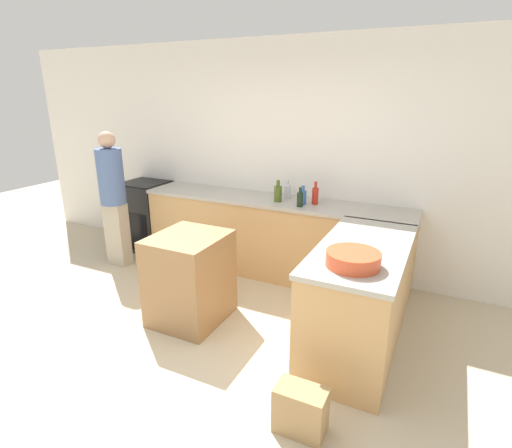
{
  "coord_description": "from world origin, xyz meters",
  "views": [
    {
      "loc": [
        1.8,
        -2.11,
        2.11
      ],
      "look_at": [
        0.3,
        0.96,
        0.98
      ],
      "focal_mm": 28.0,
      "sensor_mm": 36.0,
      "label": 1
    }
  ],
  "objects_px": {
    "person_by_range": "(113,195)",
    "wine_bottle_dark": "(300,199)",
    "range_oven": "(146,215)",
    "water_bottle_blue": "(303,197)",
    "mixing_bowl": "(353,259)",
    "island_table": "(190,278)",
    "hot_sauce_bottle": "(315,195)",
    "olive_oil_bottle": "(278,193)",
    "vinegar_bottle_clear": "(287,191)",
    "paper_bag": "(301,410)"
  },
  "relations": [
    {
      "from": "person_by_range",
      "to": "wine_bottle_dark",
      "type": "bearing_deg",
      "value": 11.5
    },
    {
      "from": "range_oven",
      "to": "water_bottle_blue",
      "type": "relative_size",
      "value": 4.52
    },
    {
      "from": "mixing_bowl",
      "to": "water_bottle_blue",
      "type": "xyz_separation_m",
      "value": [
        -0.89,
        1.41,
        0.03
      ]
    },
    {
      "from": "range_oven",
      "to": "island_table",
      "type": "bearing_deg",
      "value": -38.28
    },
    {
      "from": "person_by_range",
      "to": "hot_sauce_bottle",
      "type": "bearing_deg",
      "value": 14.92
    },
    {
      "from": "wine_bottle_dark",
      "to": "olive_oil_bottle",
      "type": "bearing_deg",
      "value": 162.46
    },
    {
      "from": "hot_sauce_bottle",
      "to": "olive_oil_bottle",
      "type": "bearing_deg",
      "value": -169.12
    },
    {
      "from": "hot_sauce_bottle",
      "to": "vinegar_bottle_clear",
      "type": "relative_size",
      "value": 1.17
    },
    {
      "from": "range_oven",
      "to": "vinegar_bottle_clear",
      "type": "bearing_deg",
      "value": 3.34
    },
    {
      "from": "wine_bottle_dark",
      "to": "hot_sauce_bottle",
      "type": "distance_m",
      "value": 0.21
    },
    {
      "from": "paper_bag",
      "to": "island_table",
      "type": "bearing_deg",
      "value": 149.79
    },
    {
      "from": "hot_sauce_bottle",
      "to": "olive_oil_bottle",
      "type": "height_order",
      "value": "hot_sauce_bottle"
    },
    {
      "from": "mixing_bowl",
      "to": "hot_sauce_bottle",
      "type": "xyz_separation_m",
      "value": [
        -0.76,
        1.47,
        0.05
      ]
    },
    {
      "from": "hot_sauce_bottle",
      "to": "paper_bag",
      "type": "xyz_separation_m",
      "value": [
        0.64,
        -2.13,
        -0.87
      ]
    },
    {
      "from": "island_table",
      "to": "hot_sauce_bottle",
      "type": "bearing_deg",
      "value": 58.86
    },
    {
      "from": "olive_oil_bottle",
      "to": "water_bottle_blue",
      "type": "height_order",
      "value": "olive_oil_bottle"
    },
    {
      "from": "wine_bottle_dark",
      "to": "vinegar_bottle_clear",
      "type": "distance_m",
      "value": 0.39
    },
    {
      "from": "olive_oil_bottle",
      "to": "water_bottle_blue",
      "type": "relative_size",
      "value": 1.18
    },
    {
      "from": "range_oven",
      "to": "wine_bottle_dark",
      "type": "bearing_deg",
      "value": -4.13
    },
    {
      "from": "wine_bottle_dark",
      "to": "water_bottle_blue",
      "type": "relative_size",
      "value": 1.02
    },
    {
      "from": "paper_bag",
      "to": "range_oven",
      "type": "bearing_deg",
      "value": 145.28
    },
    {
      "from": "wine_bottle_dark",
      "to": "person_by_range",
      "type": "bearing_deg",
      "value": -168.5
    },
    {
      "from": "water_bottle_blue",
      "to": "paper_bag",
      "type": "distance_m",
      "value": 2.37
    },
    {
      "from": "olive_oil_bottle",
      "to": "water_bottle_blue",
      "type": "distance_m",
      "value": 0.29
    },
    {
      "from": "range_oven",
      "to": "vinegar_bottle_clear",
      "type": "relative_size",
      "value": 4.35
    },
    {
      "from": "olive_oil_bottle",
      "to": "water_bottle_blue",
      "type": "bearing_deg",
      "value": 4.01
    },
    {
      "from": "mixing_bowl",
      "to": "wine_bottle_dark",
      "type": "bearing_deg",
      "value": 124.07
    },
    {
      "from": "wine_bottle_dark",
      "to": "person_by_range",
      "type": "xyz_separation_m",
      "value": [
        -2.25,
        -0.46,
        -0.1
      ]
    },
    {
      "from": "wine_bottle_dark",
      "to": "vinegar_bottle_clear",
      "type": "bearing_deg",
      "value": 132.19
    },
    {
      "from": "island_table",
      "to": "hot_sauce_bottle",
      "type": "height_order",
      "value": "hot_sauce_bottle"
    },
    {
      "from": "mixing_bowl",
      "to": "person_by_range",
      "type": "bearing_deg",
      "value": 164.98
    },
    {
      "from": "vinegar_bottle_clear",
      "to": "water_bottle_blue",
      "type": "distance_m",
      "value": 0.3
    },
    {
      "from": "island_table",
      "to": "wine_bottle_dark",
      "type": "relative_size",
      "value": 4.0
    },
    {
      "from": "mixing_bowl",
      "to": "person_by_range",
      "type": "height_order",
      "value": "person_by_range"
    },
    {
      "from": "vinegar_bottle_clear",
      "to": "paper_bag",
      "type": "height_order",
      "value": "vinegar_bottle_clear"
    },
    {
      "from": "wine_bottle_dark",
      "to": "hot_sauce_bottle",
      "type": "height_order",
      "value": "hot_sauce_bottle"
    },
    {
      "from": "water_bottle_blue",
      "to": "wine_bottle_dark",
      "type": "bearing_deg",
      "value": -85.28
    },
    {
      "from": "wine_bottle_dark",
      "to": "water_bottle_blue",
      "type": "height_order",
      "value": "wine_bottle_dark"
    },
    {
      "from": "paper_bag",
      "to": "water_bottle_blue",
      "type": "bearing_deg",
      "value": 110.26
    },
    {
      "from": "wine_bottle_dark",
      "to": "paper_bag",
      "type": "bearing_deg",
      "value": -68.91
    },
    {
      "from": "island_table",
      "to": "olive_oil_bottle",
      "type": "bearing_deg",
      "value": 72.89
    },
    {
      "from": "island_table",
      "to": "paper_bag",
      "type": "height_order",
      "value": "island_table"
    },
    {
      "from": "range_oven",
      "to": "paper_bag",
      "type": "bearing_deg",
      "value": -34.72
    },
    {
      "from": "island_table",
      "to": "vinegar_bottle_clear",
      "type": "relative_size",
      "value": 3.94
    },
    {
      "from": "olive_oil_bottle",
      "to": "vinegar_bottle_clear",
      "type": "bearing_deg",
      "value": 79.54
    },
    {
      "from": "wine_bottle_dark",
      "to": "person_by_range",
      "type": "distance_m",
      "value": 2.3
    },
    {
      "from": "olive_oil_bottle",
      "to": "wine_bottle_dark",
      "type": "bearing_deg",
      "value": -17.54
    },
    {
      "from": "range_oven",
      "to": "person_by_range",
      "type": "height_order",
      "value": "person_by_range"
    },
    {
      "from": "range_oven",
      "to": "person_by_range",
      "type": "bearing_deg",
      "value": -84.13
    },
    {
      "from": "range_oven",
      "to": "mixing_bowl",
      "type": "height_order",
      "value": "mixing_bowl"
    }
  ]
}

